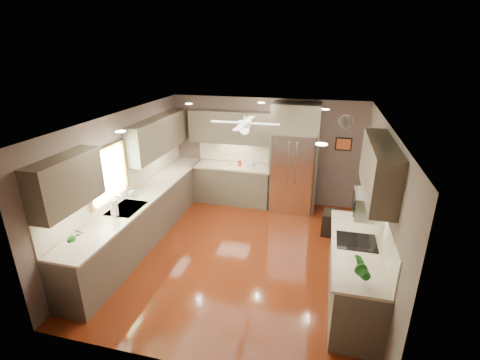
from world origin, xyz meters
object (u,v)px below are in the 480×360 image
at_px(microwave, 369,205).
at_px(soap_bottle, 132,192).
at_px(potted_plant_right, 362,268).
at_px(bowl, 250,165).
at_px(paper_towel, 114,208).
at_px(stool, 333,223).
at_px(canister_c, 229,161).
at_px(potted_plant_left, 75,235).
at_px(canister_d, 240,163).
at_px(refrigerator, 294,160).

bearing_deg(microwave, soap_bottle, 172.77).
xyz_separation_m(potted_plant_right, bowl, (-2.21, 3.81, -0.15)).
xyz_separation_m(microwave, paper_towel, (-3.99, -0.25, -0.40)).
bearing_deg(bowl, stool, -27.71).
relative_size(potted_plant_right, stool, 0.75).
distance_m(canister_c, bowl, 0.50).
bearing_deg(paper_towel, microwave, 3.55).
height_order(canister_c, paper_towel, paper_towel).
bearing_deg(canister_c, bowl, -0.70).
distance_m(potted_plant_right, bowl, 4.41).
xyz_separation_m(potted_plant_left, microwave, (3.98, 1.21, 0.38)).
xyz_separation_m(canister_c, stool, (2.46, -1.04, -0.79)).
bearing_deg(potted_plant_right, potted_plant_left, -177.75).
xyz_separation_m(canister_c, potted_plant_right, (2.71, -3.81, 0.09)).
relative_size(bowl, stool, 0.49).
height_order(canister_d, stool, canister_d).
bearing_deg(refrigerator, canister_c, 178.33).
height_order(canister_c, potted_plant_left, potted_plant_left).
distance_m(refrigerator, paper_towel, 3.98).
height_order(canister_c, soap_bottle, soap_bottle).
relative_size(canister_c, stool, 0.33).
xyz_separation_m(canister_d, potted_plant_right, (2.46, -3.82, 0.12)).
bearing_deg(canister_c, soap_bottle, -119.55).
bearing_deg(potted_plant_left, canister_c, 73.90).
xyz_separation_m(canister_c, potted_plant_left, (-1.14, -3.96, 0.07)).
xyz_separation_m(stool, paper_towel, (-3.61, -1.96, 0.84)).
bearing_deg(paper_towel, canister_c, 69.03).
relative_size(canister_c, potted_plant_left, 0.49).
distance_m(soap_bottle, refrigerator, 3.54).
height_order(potted_plant_right, refrigerator, refrigerator).
distance_m(canister_d, refrigerator, 1.28).
bearing_deg(bowl, canister_d, 177.49).
bearing_deg(potted_plant_right, refrigerator, 107.60).
distance_m(soap_bottle, stool, 3.99).
height_order(canister_c, stool, canister_c).
relative_size(canister_c, paper_towel, 0.51).
xyz_separation_m(microwave, stool, (-0.38, 1.71, -1.24)).
bearing_deg(canister_d, stool, -25.25).
relative_size(potted_plant_right, microwave, 0.66).
height_order(canister_d, refrigerator, refrigerator).
distance_m(potted_plant_left, microwave, 4.18).
relative_size(canister_d, soap_bottle, 0.72).
bearing_deg(bowl, soap_bottle, -128.38).
distance_m(potted_plant_left, potted_plant_right, 3.86).
relative_size(canister_d, stool, 0.25).
height_order(bowl, paper_towel, paper_towel).
relative_size(canister_d, microwave, 0.23).
bearing_deg(paper_towel, potted_plant_right, -11.91).
distance_m(potted_plant_left, paper_towel, 0.97).
height_order(soap_bottle, refrigerator, refrigerator).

